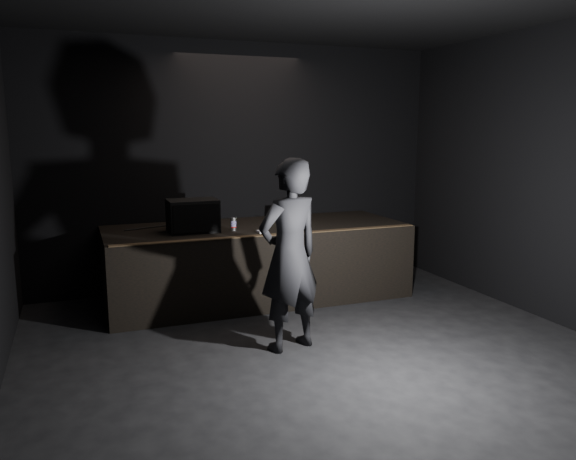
# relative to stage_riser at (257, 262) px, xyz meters

# --- Properties ---
(ground) EXTENTS (7.00, 7.00, 0.00)m
(ground) POSITION_rel_stage_riser_xyz_m (0.00, -2.73, -0.50)
(ground) COLOR black
(ground) RESTS_ON ground
(room_walls) EXTENTS (6.10, 7.10, 3.52)m
(room_walls) POSITION_rel_stage_riser_xyz_m (0.00, -2.73, 1.52)
(room_walls) COLOR black
(room_walls) RESTS_ON ground
(stage_riser) EXTENTS (4.00, 1.50, 1.00)m
(stage_riser) POSITION_rel_stage_riser_xyz_m (0.00, 0.00, 0.00)
(stage_riser) COLOR black
(stage_riser) RESTS_ON ground
(riser_lip) EXTENTS (3.92, 0.10, 0.01)m
(riser_lip) POSITION_rel_stage_riser_xyz_m (0.00, -0.71, 0.51)
(riser_lip) COLOR brown
(riser_lip) RESTS_ON stage_riser
(stage_monitor) EXTENTS (0.62, 0.45, 0.41)m
(stage_monitor) POSITION_rel_stage_riser_xyz_m (-0.89, -0.15, 0.71)
(stage_monitor) COLOR black
(stage_monitor) RESTS_ON stage_riser
(cable) EXTENTS (0.85, 0.29, 0.02)m
(cable) POSITION_rel_stage_riser_xyz_m (-1.28, 0.35, 0.51)
(cable) COLOR black
(cable) RESTS_ON stage_riser
(laptop) EXTENTS (0.36, 0.34, 0.20)m
(laptop) POSITION_rel_stage_riser_xyz_m (0.50, 0.13, 0.55)
(laptop) COLOR silver
(laptop) RESTS_ON stage_riser
(beer_can) EXTENTS (0.07, 0.07, 0.17)m
(beer_can) POSITION_rel_stage_riser_xyz_m (-0.40, -0.25, 0.59)
(beer_can) COLOR silver
(beer_can) RESTS_ON stage_riser
(plastic_cup) EXTENTS (0.07, 0.07, 0.09)m
(plastic_cup) POSITION_rel_stage_riser_xyz_m (0.27, 0.19, 0.54)
(plastic_cup) COLOR white
(plastic_cup) RESTS_ON stage_riser
(wii_remote) EXTENTS (0.04, 0.14, 0.03)m
(wii_remote) POSITION_rel_stage_riser_xyz_m (-0.14, -0.52, 0.51)
(wii_remote) COLOR white
(wii_remote) RESTS_ON stage_riser
(person) EXTENTS (0.83, 0.66, 2.00)m
(person) POSITION_rel_stage_riser_xyz_m (-0.24, -1.85, 0.50)
(person) COLOR black
(person) RESTS_ON ground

